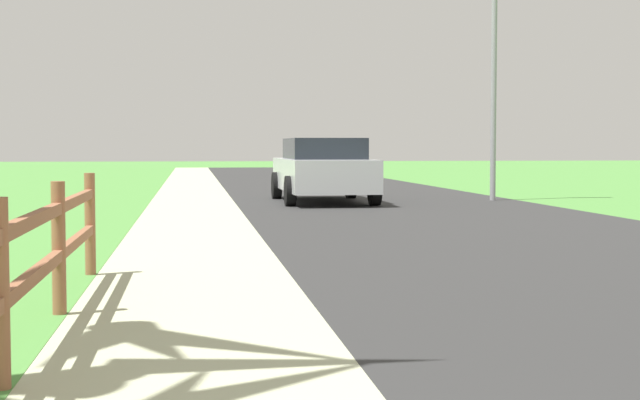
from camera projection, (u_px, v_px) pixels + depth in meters
The scene contains 6 objects.
ground_plane at pixel (230, 197), 25.78m from camera, with size 120.00×120.00×0.00m, color #498439.
road_asphalt at pixel (348, 192), 28.22m from camera, with size 7.00×66.00×0.01m, color #2A2A2A.
curb_concrete at pixel (121, 194), 27.36m from camera, with size 6.00×66.00×0.01m, color #AEB18D.
grass_verge at pixel (66, 194), 27.17m from camera, with size 5.00×66.00×0.00m, color #498439.
parked_suv_silver at pixel (323, 169), 23.22m from camera, with size 2.18×5.01×1.53m.
street_lamp at pixel (499, 64), 23.81m from camera, with size 1.17×0.20×5.58m.
Camera 1 is at (-1.01, -0.84, 1.34)m, focal length 54.43 mm.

